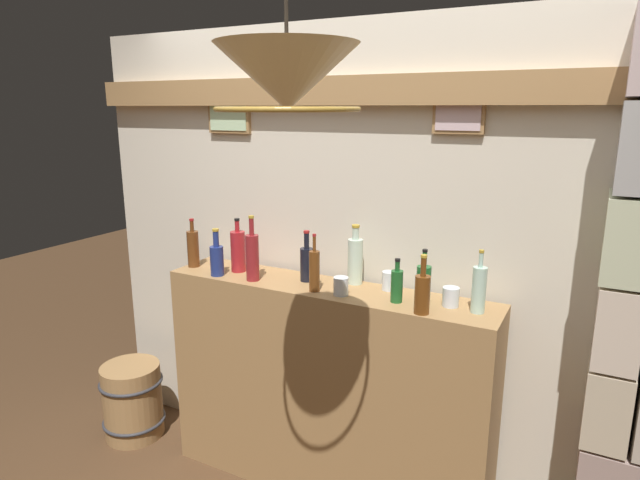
% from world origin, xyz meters
% --- Properties ---
extents(panelled_rear_partition, '(3.17, 0.15, 2.43)m').
position_xyz_m(panelled_rear_partition, '(-0.00, 1.10, 1.28)').
color(panelled_rear_partition, beige).
rests_on(panelled_rear_partition, ground).
extents(bar_shelf_unit, '(1.73, 0.34, 1.15)m').
position_xyz_m(bar_shelf_unit, '(0.00, 0.85, 0.57)').
color(bar_shelf_unit, '#9E7547').
rests_on(bar_shelf_unit, ground).
extents(liquor_bottle_mezcal, '(0.07, 0.07, 0.27)m').
position_xyz_m(liquor_bottle_mezcal, '(-0.81, 0.82, 1.25)').
color(liquor_bottle_mezcal, '#5F3315').
rests_on(liquor_bottle_mezcal, bar_shelf_unit).
extents(liquor_bottle_scotch, '(0.06, 0.06, 0.28)m').
position_xyz_m(liquor_bottle_scotch, '(0.75, 0.85, 1.25)').
color(liquor_bottle_scotch, '#B2D6C3').
rests_on(liquor_bottle_scotch, bar_shelf_unit).
extents(liquor_bottle_vodka, '(0.08, 0.08, 0.30)m').
position_xyz_m(liquor_bottle_vodka, '(0.11, 0.97, 1.27)').
color(liquor_bottle_vodka, silver).
rests_on(liquor_bottle_vodka, bar_shelf_unit).
extents(liquor_bottle_rye, '(0.08, 0.08, 0.29)m').
position_xyz_m(liquor_bottle_rye, '(-0.54, 0.87, 1.26)').
color(liquor_bottle_rye, '#A31F25').
rests_on(liquor_bottle_rye, bar_shelf_unit).
extents(liquor_bottle_tequila, '(0.06, 0.06, 0.21)m').
position_xyz_m(liquor_bottle_tequila, '(0.39, 0.81, 1.23)').
color(liquor_bottle_tequila, '#1B5724').
rests_on(liquor_bottle_tequila, bar_shelf_unit).
extents(liquor_bottle_sherry, '(0.07, 0.07, 0.25)m').
position_xyz_m(liquor_bottle_sherry, '(-0.59, 0.75, 1.24)').
color(liquor_bottle_sherry, navy).
rests_on(liquor_bottle_sherry, bar_shelf_unit).
extents(liquor_bottle_rum, '(0.05, 0.05, 0.29)m').
position_xyz_m(liquor_bottle_rum, '(-0.01, 0.77, 1.25)').
color(liquor_bottle_rum, brown).
rests_on(liquor_bottle_rum, bar_shelf_unit).
extents(liquor_bottle_amaro, '(0.07, 0.07, 0.25)m').
position_xyz_m(liquor_bottle_amaro, '(0.50, 0.87, 1.24)').
color(liquor_bottle_amaro, '#1A5725').
rests_on(liquor_bottle_amaro, bar_shelf_unit).
extents(liquor_bottle_brandy, '(0.07, 0.07, 0.26)m').
position_xyz_m(liquor_bottle_brandy, '(-0.12, 0.89, 1.24)').
color(liquor_bottle_brandy, black).
rests_on(liquor_bottle_brandy, bar_shelf_unit).
extents(liquor_bottle_port, '(0.07, 0.07, 0.26)m').
position_xyz_m(liquor_bottle_port, '(0.54, 0.73, 1.24)').
color(liquor_bottle_port, brown).
rests_on(liquor_bottle_port, bar_shelf_unit).
extents(liquor_bottle_whiskey, '(0.07, 0.07, 0.34)m').
position_xyz_m(liquor_bottle_whiskey, '(-0.38, 0.77, 1.27)').
color(liquor_bottle_whiskey, maroon).
rests_on(liquor_bottle_whiskey, bar_shelf_unit).
extents(glass_tumbler_rocks, '(0.07, 0.07, 0.09)m').
position_xyz_m(glass_tumbler_rocks, '(0.63, 0.87, 1.19)').
color(glass_tumbler_rocks, silver).
rests_on(glass_tumbler_rocks, bar_shelf_unit).
extents(glass_tumbler_highball, '(0.07, 0.07, 0.09)m').
position_xyz_m(glass_tumbler_highball, '(0.13, 0.78, 1.19)').
color(glass_tumbler_highball, silver).
rests_on(glass_tumbler_highball, bar_shelf_unit).
extents(glass_tumbler_shot, '(0.07, 0.07, 0.09)m').
position_xyz_m(glass_tumbler_shot, '(0.30, 0.95, 1.19)').
color(glass_tumbler_shot, silver).
rests_on(glass_tumbler_shot, bar_shelf_unit).
extents(pendant_lamp, '(0.45, 0.45, 0.62)m').
position_xyz_m(pendant_lamp, '(0.30, 0.02, 2.10)').
color(pendant_lamp, beige).
extents(wooden_barrel, '(0.38, 0.38, 0.47)m').
position_xyz_m(wooden_barrel, '(-1.28, 0.72, 0.23)').
color(wooden_barrel, '#9E7547').
rests_on(wooden_barrel, ground).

